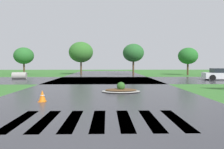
{
  "coord_description": "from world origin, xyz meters",
  "views": [
    {
      "loc": [
        0.3,
        -3.77,
        1.97
      ],
      "look_at": [
        0.65,
        12.28,
        1.12
      ],
      "focal_mm": 35.67,
      "sensor_mm": 36.0,
      "label": 1
    }
  ],
  "objects_px": {
    "traffic_cone": "(42,96)",
    "drainage_pipe_stack": "(19,76)",
    "car_dark_suv": "(223,74)",
    "median_island": "(121,90)"
  },
  "relations": [
    {
      "from": "traffic_cone",
      "to": "drainage_pipe_stack",
      "type": "bearing_deg",
      "value": 114.82
    },
    {
      "from": "drainage_pipe_stack",
      "to": "median_island",
      "type": "bearing_deg",
      "value": -46.52
    },
    {
      "from": "drainage_pipe_stack",
      "to": "car_dark_suv",
      "type": "bearing_deg",
      "value": -4.57
    },
    {
      "from": "median_island",
      "to": "drainage_pipe_stack",
      "type": "xyz_separation_m",
      "value": [
        -11.55,
        12.18,
        0.28
      ]
    },
    {
      "from": "median_island",
      "to": "car_dark_suv",
      "type": "height_order",
      "value": "car_dark_suv"
    },
    {
      "from": "median_island",
      "to": "car_dark_suv",
      "type": "distance_m",
      "value": 16.08
    },
    {
      "from": "car_dark_suv",
      "to": "traffic_cone",
      "type": "relative_size",
      "value": 7.69
    },
    {
      "from": "median_island",
      "to": "car_dark_suv",
      "type": "bearing_deg",
      "value": 39.69
    },
    {
      "from": "car_dark_suv",
      "to": "drainage_pipe_stack",
      "type": "bearing_deg",
      "value": -177.89
    },
    {
      "from": "median_island",
      "to": "traffic_cone",
      "type": "distance_m",
      "value": 5.59
    }
  ]
}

